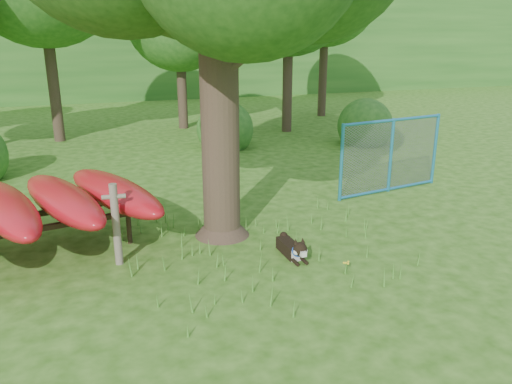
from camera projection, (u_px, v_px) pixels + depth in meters
name	position (u px, v px, depth m)	size (l,w,h in m)	color
ground	(271.00, 282.00, 7.28)	(80.00, 80.00, 0.00)	#265410
wooden_post	(116.00, 222.00, 7.65)	(0.36, 0.13, 1.31)	#665B4D
kayak_rack	(35.00, 204.00, 8.02)	(4.16, 3.71, 1.10)	black
husky_dog	(293.00, 249.00, 8.04)	(0.24, 0.97, 0.43)	black
fence_section	(391.00, 155.00, 11.27)	(2.86, 0.52, 2.81)	teal
wildflower_clump	(346.00, 264.00, 7.46)	(0.10, 0.10, 0.21)	#4B882C
bg_tree_c	(179.00, 16.00, 18.19)	(4.00, 4.00, 6.12)	#35261D
shrub_right	(364.00, 144.00, 16.58)	(1.80, 1.80, 1.80)	#275E1E
shrub_mid	(225.00, 148.00, 16.00)	(1.80, 1.80, 1.80)	#275E1E
wooded_hillside	(108.00, 43.00, 31.48)	(80.00, 12.00, 6.00)	#275E1E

